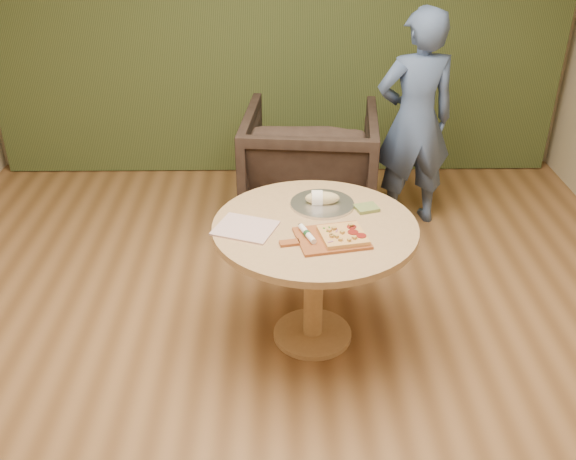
# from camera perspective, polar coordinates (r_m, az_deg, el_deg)

# --- Properties ---
(room_shell) EXTENTS (5.04, 6.04, 2.84)m
(room_shell) POSITION_cam_1_polar(r_m,az_deg,el_deg) (2.67, -1.18, 7.64)
(room_shell) COLOR olive
(room_shell) RESTS_ON ground
(curtain) EXTENTS (4.80, 0.14, 2.78)m
(curtain) POSITION_cam_1_polar(r_m,az_deg,el_deg) (5.47, -1.09, 19.10)
(curtain) COLOR #303D1B
(curtain) RESTS_ON ground
(pedestal_table) EXTENTS (1.09, 1.09, 0.75)m
(pedestal_table) POSITION_cam_1_polar(r_m,az_deg,el_deg) (3.47, 2.37, -1.51)
(pedestal_table) COLOR tan
(pedestal_table) RESTS_ON ground
(pizza_paddle) EXTENTS (0.47, 0.34, 0.01)m
(pizza_paddle) POSITION_cam_1_polar(r_m,az_deg,el_deg) (3.25, 3.73, -0.75)
(pizza_paddle) COLOR #9A4E27
(pizza_paddle) RESTS_ON pedestal_table
(flatbread_pizza) EXTENTS (0.26, 0.26, 0.04)m
(flatbread_pizza) POSITION_cam_1_polar(r_m,az_deg,el_deg) (3.25, 4.91, -0.45)
(flatbread_pizza) COLOR #E5A959
(flatbread_pizza) RESTS_ON pizza_paddle
(cutlery_roll) EXTENTS (0.09, 0.19, 0.03)m
(cutlery_roll) POSITION_cam_1_polar(r_m,az_deg,el_deg) (3.25, 1.71, -0.33)
(cutlery_roll) COLOR white
(cutlery_roll) RESTS_ON pizza_paddle
(newspaper) EXTENTS (0.37, 0.34, 0.01)m
(newspaper) POSITION_cam_1_polar(r_m,az_deg,el_deg) (3.35, -3.81, 0.17)
(newspaper) COLOR white
(newspaper) RESTS_ON pedestal_table
(serving_tray) EXTENTS (0.36, 0.36, 0.02)m
(serving_tray) POSITION_cam_1_polar(r_m,az_deg,el_deg) (3.59, 3.06, 2.33)
(serving_tray) COLOR silver
(serving_tray) RESTS_ON pedestal_table
(bread_roll) EXTENTS (0.19, 0.09, 0.09)m
(bread_roll) POSITION_cam_1_polar(r_m,az_deg,el_deg) (3.57, 2.93, 2.85)
(bread_roll) COLOR #D4BE81
(bread_roll) RESTS_ON serving_tray
(green_packet) EXTENTS (0.14, 0.13, 0.02)m
(green_packet) POSITION_cam_1_polar(r_m,az_deg,el_deg) (3.56, 7.00, 1.95)
(green_packet) COLOR #53662E
(green_packet) RESTS_ON pedestal_table
(armchair) EXTENTS (1.04, 0.98, 0.98)m
(armchair) POSITION_cam_1_polar(r_m,az_deg,el_deg) (4.78, 1.97, 6.08)
(armchair) COLOR black
(armchair) RESTS_ON ground
(person_standing) EXTENTS (0.64, 0.47, 1.61)m
(person_standing) POSITION_cam_1_polar(r_m,az_deg,el_deg) (4.76, 11.20, 9.50)
(person_standing) COLOR #455B88
(person_standing) RESTS_ON ground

